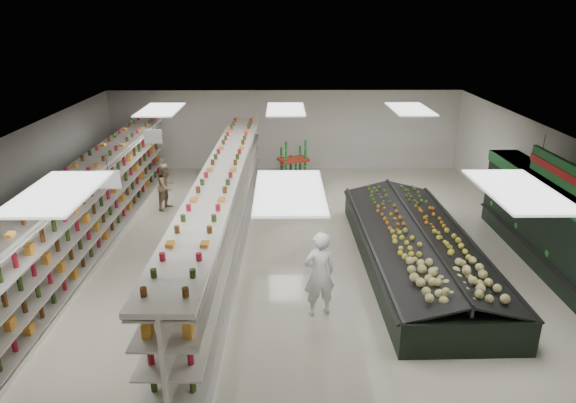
{
  "coord_description": "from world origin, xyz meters",
  "views": [
    {
      "loc": [
        -0.13,
        -12.39,
        6.08
      ],
      "look_at": [
        0.04,
        0.98,
        1.13
      ],
      "focal_mm": 32.0,
      "sensor_mm": 36.0,
      "label": 1
    }
  ],
  "objects_px": {
    "gondola_center": "(225,214)",
    "shopper_background": "(167,187)",
    "produce_island": "(417,247)",
    "soda_endcap": "(293,161)",
    "shopper_main": "(319,274)",
    "gondola_left": "(92,210)"
  },
  "relations": [
    {
      "from": "gondola_center",
      "to": "produce_island",
      "type": "bearing_deg",
      "value": -9.32
    },
    {
      "from": "gondola_center",
      "to": "shopper_main",
      "type": "height_order",
      "value": "gondola_center"
    },
    {
      "from": "gondola_center",
      "to": "soda_endcap",
      "type": "height_order",
      "value": "gondola_center"
    },
    {
      "from": "gondola_left",
      "to": "gondola_center",
      "type": "height_order",
      "value": "gondola_center"
    },
    {
      "from": "gondola_left",
      "to": "soda_endcap",
      "type": "bearing_deg",
      "value": 48.18
    },
    {
      "from": "gondola_center",
      "to": "produce_island",
      "type": "xyz_separation_m",
      "value": [
        4.9,
        -0.91,
        -0.56
      ]
    },
    {
      "from": "gondola_center",
      "to": "produce_island",
      "type": "distance_m",
      "value": 5.02
    },
    {
      "from": "gondola_center",
      "to": "shopper_background",
      "type": "xyz_separation_m",
      "value": [
        -2.24,
        3.24,
        -0.32
      ]
    },
    {
      "from": "soda_endcap",
      "to": "gondola_left",
      "type": "bearing_deg",
      "value": -132.47
    },
    {
      "from": "shopper_main",
      "to": "shopper_background",
      "type": "distance_m",
      "value": 7.79
    },
    {
      "from": "soda_endcap",
      "to": "gondola_center",
      "type": "bearing_deg",
      "value": -106.73
    },
    {
      "from": "gondola_left",
      "to": "produce_island",
      "type": "bearing_deg",
      "value": -8.03
    },
    {
      "from": "gondola_center",
      "to": "shopper_background",
      "type": "relative_size",
      "value": 8.95
    },
    {
      "from": "gondola_left",
      "to": "shopper_main",
      "type": "height_order",
      "value": "gondola_left"
    },
    {
      "from": "shopper_main",
      "to": "soda_endcap",
      "type": "bearing_deg",
      "value": -104.31
    },
    {
      "from": "soda_endcap",
      "to": "shopper_background",
      "type": "xyz_separation_m",
      "value": [
        -4.19,
        -3.26,
        0.08
      ]
    },
    {
      "from": "shopper_main",
      "to": "shopper_background",
      "type": "height_order",
      "value": "shopper_main"
    },
    {
      "from": "gondola_center",
      "to": "shopper_main",
      "type": "xyz_separation_m",
      "value": [
        2.28,
        -3.1,
        -0.13
      ]
    },
    {
      "from": "produce_island",
      "to": "shopper_background",
      "type": "bearing_deg",
      "value": 149.82
    },
    {
      "from": "soda_endcap",
      "to": "shopper_background",
      "type": "relative_size",
      "value": 0.92
    },
    {
      "from": "gondola_center",
      "to": "shopper_background",
      "type": "bearing_deg",
      "value": 125.86
    },
    {
      "from": "produce_island",
      "to": "gondola_left",
      "type": "bearing_deg",
      "value": 171.32
    }
  ]
}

